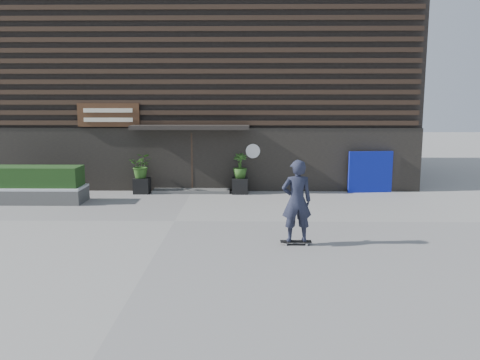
{
  "coord_description": "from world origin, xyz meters",
  "views": [
    {
      "loc": [
        2.17,
        -14.26,
        3.62
      ],
      "look_at": [
        1.95,
        0.94,
        1.1
      ],
      "focal_mm": 36.72,
      "sensor_mm": 36.0,
      "label": 1
    }
  ],
  "objects_px": {
    "planter_pot_left": "(142,186)",
    "blue_tarp": "(370,172)",
    "planter_pot_right": "(240,186)",
    "raised_bed": "(35,195)",
    "skateboarder": "(297,201)"
  },
  "relations": [
    {
      "from": "blue_tarp",
      "to": "skateboarder",
      "type": "height_order",
      "value": "skateboarder"
    },
    {
      "from": "planter_pot_left",
      "to": "planter_pot_right",
      "type": "height_order",
      "value": "same"
    },
    {
      "from": "blue_tarp",
      "to": "skateboarder",
      "type": "xyz_separation_m",
      "value": [
        -3.57,
        -7.05,
        0.31
      ]
    },
    {
      "from": "planter_pot_left",
      "to": "planter_pot_right",
      "type": "xyz_separation_m",
      "value": [
        3.8,
        0.0,
        0.0
      ]
    },
    {
      "from": "planter_pot_right",
      "to": "blue_tarp",
      "type": "bearing_deg",
      "value": 3.38
    },
    {
      "from": "planter_pot_right",
      "to": "skateboarder",
      "type": "relative_size",
      "value": 0.28
    },
    {
      "from": "raised_bed",
      "to": "skateboarder",
      "type": "relative_size",
      "value": 1.62
    },
    {
      "from": "raised_bed",
      "to": "planter_pot_left",
      "type": "bearing_deg",
      "value": 27.0
    },
    {
      "from": "planter_pot_right",
      "to": "skateboarder",
      "type": "xyz_separation_m",
      "value": [
        1.5,
        -6.75,
        0.82
      ]
    },
    {
      "from": "blue_tarp",
      "to": "raised_bed",
      "type": "bearing_deg",
      "value": -176.07
    },
    {
      "from": "planter_pot_left",
      "to": "blue_tarp",
      "type": "distance_m",
      "value": 8.9
    },
    {
      "from": "planter_pot_right",
      "to": "raised_bed",
      "type": "distance_m",
      "value": 7.44
    },
    {
      "from": "planter_pot_left",
      "to": "blue_tarp",
      "type": "relative_size",
      "value": 0.35
    },
    {
      "from": "planter_pot_right",
      "to": "raised_bed",
      "type": "height_order",
      "value": "planter_pot_right"
    },
    {
      "from": "planter_pot_right",
      "to": "blue_tarp",
      "type": "relative_size",
      "value": 0.35
    }
  ]
}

